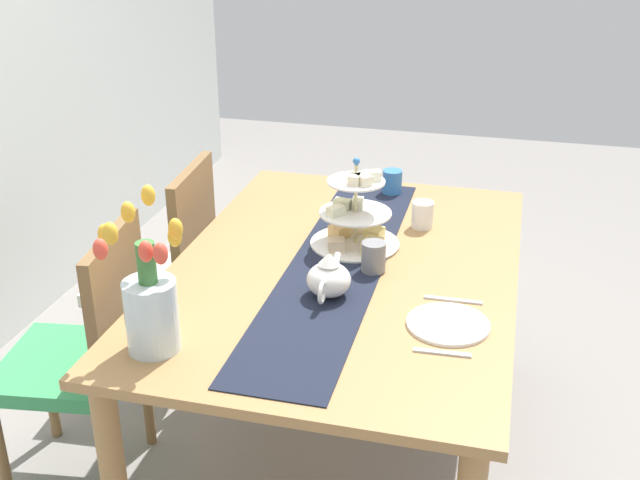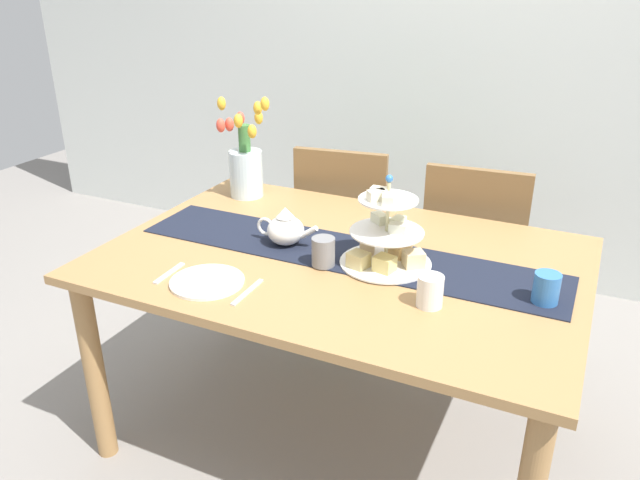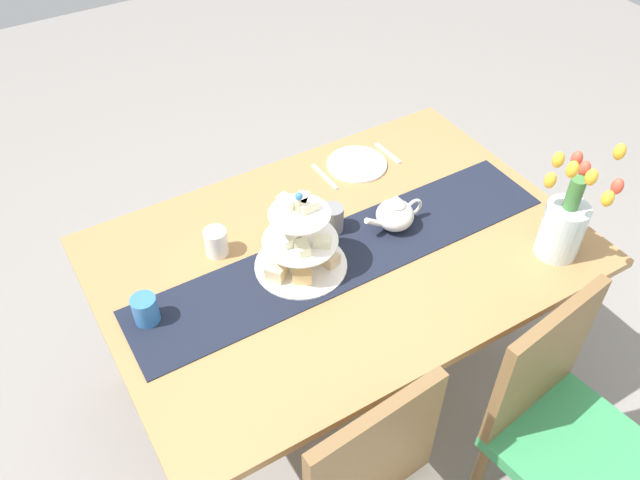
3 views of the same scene
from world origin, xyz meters
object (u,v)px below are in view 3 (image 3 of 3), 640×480
(mug_grey, at_px, (332,219))
(mug_orange, at_px, (145,310))
(dining_table, at_px, (341,269))
(knife_left, at_px, (325,177))
(teapot, at_px, (395,214))
(tiered_cake_stand, at_px, (300,247))
(chair_left, at_px, (560,422))
(tulip_vase, at_px, (566,220))
(dinner_plate_left, at_px, (357,164))
(fork_left, at_px, (388,153))
(mug_white_text, at_px, (216,242))

(mug_grey, bearing_deg, mug_orange, 4.67)
(dining_table, relative_size, knife_left, 9.34)
(teapot, bearing_deg, mug_orange, -2.68)
(tiered_cake_stand, xyz_separation_m, teapot, (-0.37, 0.00, -0.03))
(chair_left, distance_m, tiered_cake_stand, 0.96)
(dining_table, relative_size, chair_left, 1.75)
(dining_table, height_order, mug_orange, mug_orange)
(tulip_vase, height_order, dinner_plate_left, tulip_vase)
(dining_table, bearing_deg, fork_left, -140.85)
(dining_table, distance_m, tiered_cake_stand, 0.24)
(mug_orange, bearing_deg, tulip_vase, 161.77)
(knife_left, height_order, mug_grey, mug_grey)
(mug_orange, bearing_deg, chair_left, 140.16)
(dinner_plate_left, relative_size, mug_orange, 2.42)
(mug_grey, height_order, mug_white_text, mug_grey)
(mug_white_text, bearing_deg, mug_grey, 165.19)
(dining_table, distance_m, dinner_plate_left, 0.48)
(knife_left, bearing_deg, chair_left, 97.93)
(tulip_vase, relative_size, mug_orange, 4.43)
(tulip_vase, bearing_deg, teapot, -44.01)
(chair_left, distance_m, mug_grey, 0.96)
(knife_left, xyz_separation_m, mug_grey, (0.13, 0.26, 0.05))
(teapot, distance_m, knife_left, 0.37)
(mug_white_text, bearing_deg, dining_table, 151.30)
(dining_table, relative_size, dinner_plate_left, 6.91)
(teapot, height_order, mug_white_text, teapot)
(dining_table, distance_m, knife_left, 0.40)
(tiered_cake_stand, xyz_separation_m, tulip_vase, (-0.76, 0.38, 0.05))
(chair_left, relative_size, mug_grey, 9.58)
(tulip_vase, bearing_deg, knife_left, -58.43)
(knife_left, xyz_separation_m, mug_orange, (0.81, 0.32, 0.04))
(teapot, relative_size, knife_left, 1.40)
(dinner_plate_left, height_order, fork_left, dinner_plate_left)
(tiered_cake_stand, bearing_deg, dining_table, 179.11)
(chair_left, height_order, dinner_plate_left, chair_left)
(mug_grey, bearing_deg, tiered_cake_stand, 27.63)
(chair_left, relative_size, tiered_cake_stand, 2.99)
(tiered_cake_stand, relative_size, tulip_vase, 0.72)
(teapot, height_order, dinner_plate_left, teapot)
(chair_left, height_order, mug_white_text, chair_left)
(tulip_vase, relative_size, mug_grey, 4.43)
(knife_left, distance_m, mug_grey, 0.30)
(mug_orange, bearing_deg, knife_left, -158.62)
(dinner_plate_left, bearing_deg, fork_left, 180.00)
(tiered_cake_stand, bearing_deg, chair_left, 121.17)
(chair_left, relative_size, tulip_vase, 2.16)
(dining_table, height_order, teapot, teapot)
(tulip_vase, xyz_separation_m, mug_white_text, (0.96, -0.57, -0.09))
(mug_grey, distance_m, mug_white_text, 0.40)
(mug_white_text, height_order, mug_orange, same)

